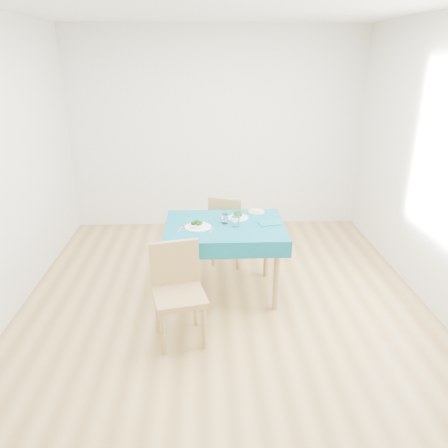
{
  "coord_description": "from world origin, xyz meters",
  "views": [
    {
      "loc": [
        -0.17,
        -3.77,
        2.31
      ],
      "look_at": [
        0.0,
        0.0,
        0.85
      ],
      "focal_mm": 35.0,
      "sensor_mm": 36.0,
      "label": 1
    }
  ],
  "objects_px": {
    "chair_far": "(229,225)",
    "side_plate": "(256,212)",
    "table": "(225,260)",
    "chair_near": "(179,286)",
    "bowl_near": "(198,224)",
    "bowl_far": "(238,215)"
  },
  "relations": [
    {
      "from": "bowl_near",
      "to": "side_plate",
      "type": "relative_size",
      "value": 1.39
    },
    {
      "from": "table",
      "to": "chair_near",
      "type": "xyz_separation_m",
      "value": [
        -0.42,
        -0.79,
        0.15
      ]
    },
    {
      "from": "bowl_near",
      "to": "bowl_far",
      "type": "relative_size",
      "value": 1.19
    },
    {
      "from": "bowl_near",
      "to": "side_plate",
      "type": "height_order",
      "value": "bowl_near"
    },
    {
      "from": "table",
      "to": "bowl_near",
      "type": "distance_m",
      "value": 0.5
    },
    {
      "from": "bowl_far",
      "to": "side_plate",
      "type": "height_order",
      "value": "bowl_far"
    },
    {
      "from": "table",
      "to": "chair_near",
      "type": "relative_size",
      "value": 1.1
    },
    {
      "from": "table",
      "to": "bowl_near",
      "type": "relative_size",
      "value": 4.59
    },
    {
      "from": "bowl_far",
      "to": "chair_near",
      "type": "bearing_deg",
      "value": -120.4
    },
    {
      "from": "bowl_far",
      "to": "chair_far",
      "type": "bearing_deg",
      "value": 96.22
    },
    {
      "from": "bowl_near",
      "to": "bowl_far",
      "type": "height_order",
      "value": "bowl_near"
    },
    {
      "from": "chair_far",
      "to": "side_plate",
      "type": "bearing_deg",
      "value": 145.67
    },
    {
      "from": "bowl_near",
      "to": "side_plate",
      "type": "xyz_separation_m",
      "value": [
        0.61,
        0.42,
        -0.03
      ]
    },
    {
      "from": "chair_far",
      "to": "bowl_near",
      "type": "distance_m",
      "value": 0.92
    },
    {
      "from": "bowl_far",
      "to": "side_plate",
      "type": "relative_size",
      "value": 1.17
    },
    {
      "from": "side_plate",
      "to": "bowl_near",
      "type": "bearing_deg",
      "value": -145.6
    },
    {
      "from": "bowl_near",
      "to": "table",
      "type": "bearing_deg",
      "value": 13.6
    },
    {
      "from": "bowl_near",
      "to": "bowl_far",
      "type": "bearing_deg",
      "value": 29.83
    },
    {
      "from": "chair_near",
      "to": "bowl_far",
      "type": "bearing_deg",
      "value": 46.75
    },
    {
      "from": "chair_near",
      "to": "side_plate",
      "type": "distance_m",
      "value": 1.4
    },
    {
      "from": "bowl_near",
      "to": "chair_far",
      "type": "bearing_deg",
      "value": 66.28
    },
    {
      "from": "chair_near",
      "to": "chair_far",
      "type": "xyz_separation_m",
      "value": [
        0.5,
        1.51,
        -0.05
      ]
    }
  ]
}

